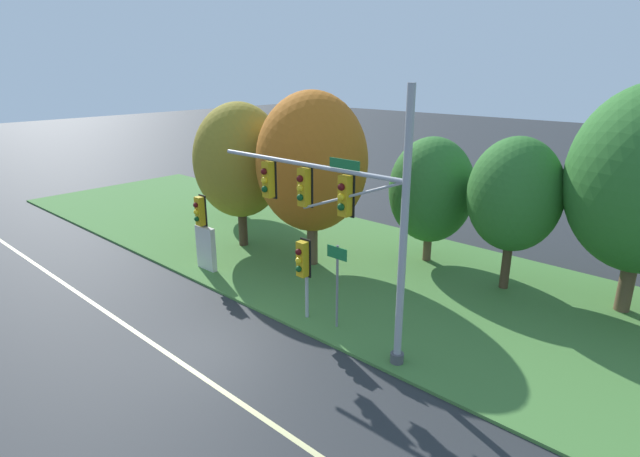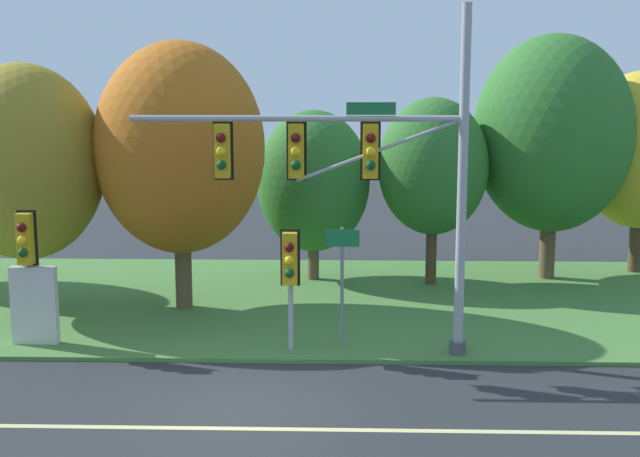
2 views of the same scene
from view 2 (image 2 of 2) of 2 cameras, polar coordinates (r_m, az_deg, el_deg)
ground_plane at (r=16.29m, az=-5.61°, el=-12.33°), size 160.00×160.00×0.00m
lane_stripe at (r=15.19m, az=-6.19°, el=-13.96°), size 36.00×0.16×0.01m
grass_verge at (r=24.10m, az=-3.13°, el=-5.06°), size 48.00×11.50×0.10m
traffic_signal_mast at (r=18.14m, az=3.02°, el=4.45°), size 7.70×0.49×7.95m
pedestrian_signal_near_kerb at (r=18.59m, az=-2.15°, el=-2.62°), size 0.46×0.55×2.89m
pedestrian_signal_further_along at (r=20.30m, az=-20.17°, el=-1.27°), size 0.46×0.55×3.26m
route_sign_post at (r=18.92m, az=1.58°, el=-3.04°), size 0.81×0.08×2.90m
tree_left_of_mast at (r=23.38m, az=-20.24°, el=4.42°), size 4.29×4.29×6.86m
tree_behind_signpost at (r=22.63m, az=-9.92°, el=5.62°), size 4.70×4.70×7.47m
tree_mid_verge at (r=26.05m, az=-0.48°, el=3.37°), size 3.67×3.67×5.55m
tree_tall_centre at (r=25.59m, az=8.04°, el=4.37°), size 3.47×3.47×5.95m
tree_right_far at (r=27.20m, az=16.20°, el=6.45°), size 5.11×5.11×7.96m
info_kiosk at (r=20.62m, az=-19.64°, el=-5.18°), size 1.10×0.24×1.90m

